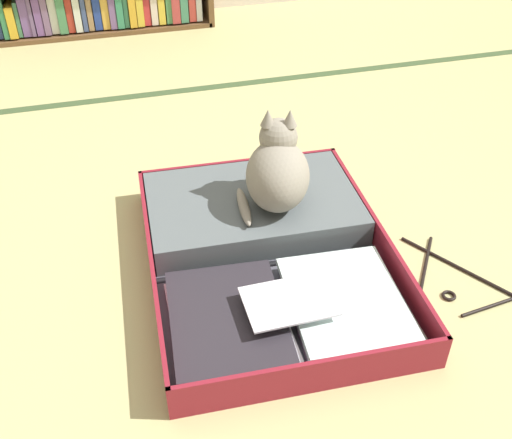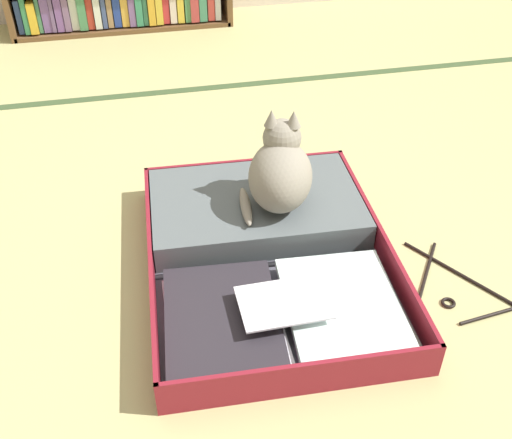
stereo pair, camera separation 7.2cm
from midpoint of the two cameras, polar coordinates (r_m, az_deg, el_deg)
name	(u,v)px [view 2 (the right image)]	position (r m, az deg, el deg)	size (l,w,h in m)	color
ground_plane	(282,285)	(1.79, 3.59, -6.21)	(10.00, 10.00, 0.00)	tan
tatami_border	(211,88)	(2.88, -3.54, 12.23)	(4.80, 0.05, 0.00)	#3C522F
open_suitcase	(265,243)	(1.85, 1.92, -2.27)	(0.74, 0.94, 0.11)	maroon
black_cat	(280,171)	(1.86, 3.39, 4.51)	(0.27, 0.30, 0.30)	gray
clothes_hanger	(465,288)	(1.88, 20.03, -6.08)	(0.33, 0.41, 0.01)	black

